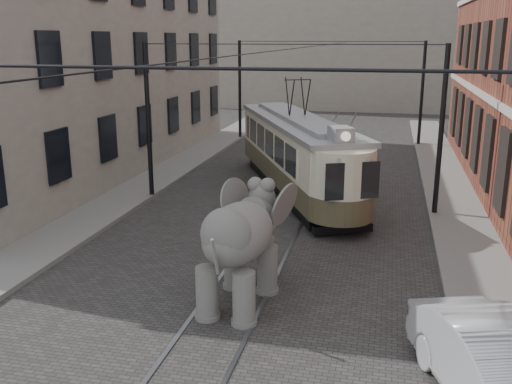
# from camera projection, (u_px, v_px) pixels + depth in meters

# --- Properties ---
(ground) EXTENTS (120.00, 120.00, 0.00)m
(ground) POSITION_uv_depth(u_px,v_px,m) (254.00, 267.00, 16.02)
(ground) COLOR #3B3936
(tram_rails) EXTENTS (1.54, 80.00, 0.02)m
(tram_rails) POSITION_uv_depth(u_px,v_px,m) (254.00, 266.00, 16.02)
(tram_rails) COLOR slate
(tram_rails) RESTS_ON ground
(sidewalk_right) EXTENTS (2.00, 60.00, 0.15)m
(sidewalk_right) POSITION_uv_depth(u_px,v_px,m) (482.00, 284.00, 14.70)
(sidewalk_right) COLOR slate
(sidewalk_right) RESTS_ON ground
(sidewalk_left) EXTENTS (2.00, 60.00, 0.15)m
(sidewalk_left) POSITION_uv_depth(u_px,v_px,m) (46.00, 246.00, 17.41)
(sidewalk_left) COLOR slate
(sidewalk_left) RESTS_ON ground
(stucco_building) EXTENTS (7.00, 24.00, 10.00)m
(stucco_building) POSITION_uv_depth(u_px,v_px,m) (72.00, 64.00, 26.51)
(stucco_building) COLOR gray
(stucco_building) RESTS_ON ground
(distant_block) EXTENTS (28.00, 10.00, 14.00)m
(distant_block) POSITION_uv_depth(u_px,v_px,m) (355.00, 28.00, 51.81)
(distant_block) COLOR gray
(distant_block) RESTS_ON ground
(catenary) EXTENTS (11.00, 30.20, 6.00)m
(catenary) POSITION_uv_depth(u_px,v_px,m) (281.00, 132.00, 19.98)
(catenary) COLOR black
(catenary) RESTS_ON ground
(tram) EXTENTS (7.01, 11.55, 4.60)m
(tram) POSITION_uv_depth(u_px,v_px,m) (297.00, 136.00, 23.29)
(tram) COLOR beige
(tram) RESTS_ON ground
(elephant) EXTENTS (2.89, 4.71, 2.76)m
(elephant) POSITION_uv_depth(u_px,v_px,m) (238.00, 250.00, 13.41)
(elephant) COLOR #615F5A
(elephant) RESTS_ON ground
(parked_car) EXTENTS (3.06, 4.84, 1.50)m
(parked_car) POSITION_uv_depth(u_px,v_px,m) (501.00, 372.00, 9.65)
(parked_car) COLOR #A7A7AB
(parked_car) RESTS_ON ground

